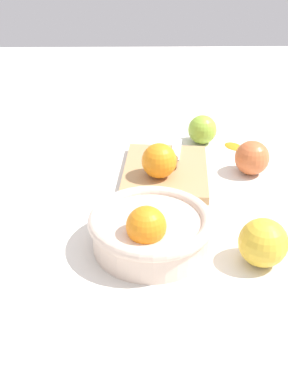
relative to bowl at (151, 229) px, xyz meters
The scene contains 9 objects.
ground_plane 0.20m from the bowl, 24.59° to the right, with size 2.40×2.40×0.00m, color silver.
bowl is the anchor object (origin of this frame).
cutting_board 0.26m from the bowl, ahead, with size 0.23×0.17×0.02m, color tan.
orange_on_board 0.22m from the bowl, ahead, with size 0.07×0.07×0.07m, color orange.
knife 0.30m from the bowl, 11.72° to the right, with size 0.16×0.04×0.01m.
apple_front_left 0.18m from the bowl, 103.43° to the right, with size 0.08×0.08×0.08m, color gold.
apple_front_right 0.34m from the bowl, 40.34° to the right, with size 0.07×0.07×0.07m, color #CC6638.
apple_front_right_2 0.44m from the bowl, 17.99° to the right, with size 0.07×0.07×0.07m, color #8EB738.
citrus_peel 0.44m from the bowl, 28.07° to the right, with size 0.05×0.04×0.01m, color orange.
Camera 1 is at (-0.80, 0.10, 0.47)m, focal length 44.21 mm.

